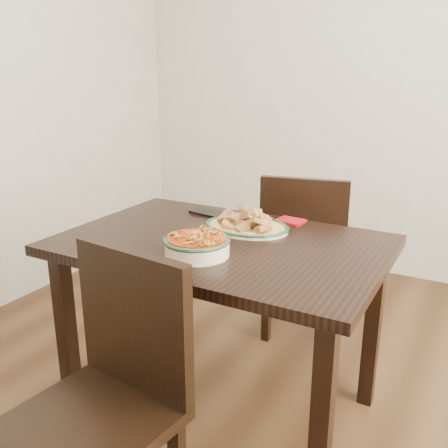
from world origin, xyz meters
The scene contains 9 objects.
floor centered at (0.00, 0.00, 0.00)m, with size 3.50×3.50×0.00m, color #392312.
wall_back centered at (0.00, 1.75, 1.30)m, with size 3.50×0.10×2.60m, color beige.
dining_table centered at (-0.13, -0.09, 0.65)m, with size 1.23×0.82×0.75m.
chair_far centered at (-0.04, 0.62, 0.50)m, with size 0.50×0.50×0.89m.
chair_near centered at (-0.13, -0.75, 0.50)m, with size 0.46×0.46×0.89m.
fish_plate centered at (-0.10, 0.08, 0.79)m, with size 0.35×0.27×0.11m.
noodle_bowl centered at (-0.12, -0.27, 0.79)m, with size 0.24×0.24×0.08m.
smartphone centered at (-0.35, 0.20, 0.76)m, with size 0.17×0.09×0.01m, color black.
napkin centered at (0.02, 0.25, 0.76)m, with size 0.11×0.09×0.01m, color maroon.
Camera 1 is at (0.76, -1.67, 1.38)m, focal length 40.00 mm.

